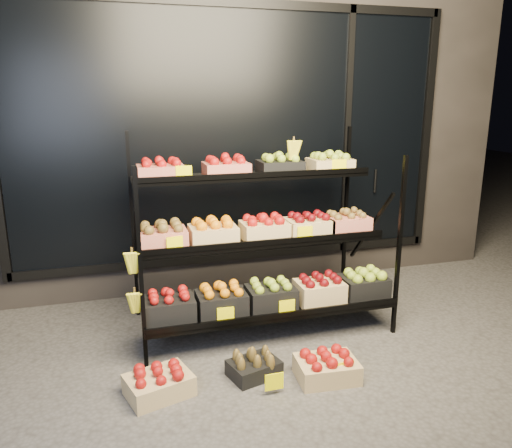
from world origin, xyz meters
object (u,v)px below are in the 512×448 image
object	(u,v)px
display_rack	(262,240)
floor_crate_midright	(327,366)
floor_crate_midleft	(254,365)
floor_crate_left	(159,382)

from	to	relation	value
display_rack	floor_crate_midright	bearing A→B (deg)	-77.39
floor_crate_midleft	floor_crate_left	bearing A→B (deg)	167.95
display_rack	floor_crate_left	world-z (taller)	display_rack
display_rack	floor_crate_left	bearing A→B (deg)	-140.78
floor_crate_left	floor_crate_midright	distance (m)	1.17
floor_crate_left	floor_crate_midright	world-z (taller)	floor_crate_midright
floor_crate_midleft	floor_crate_midright	xyz separation A→B (m)	(0.48, -0.18, 0.01)
floor_crate_midleft	floor_crate_midright	world-z (taller)	floor_crate_midright
floor_crate_midleft	display_rack	bearing A→B (deg)	53.63
floor_crate_midleft	floor_crate_midright	bearing A→B (deg)	-35.70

